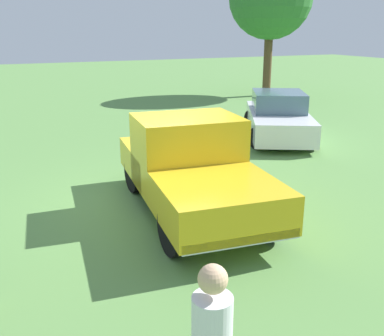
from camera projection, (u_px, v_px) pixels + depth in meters
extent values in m
plane|color=#5B8C47|center=(156.00, 202.00, 9.15)|extent=(80.00, 80.00, 0.00)
cylinder|color=black|center=(267.00, 217.00, 7.43)|extent=(0.81, 0.22, 0.81)
cylinder|color=black|center=(173.00, 231.00, 6.94)|extent=(0.81, 0.22, 0.81)
cylinder|color=black|center=(205.00, 167.00, 10.13)|extent=(0.81, 0.22, 0.81)
cylinder|color=black|center=(134.00, 174.00, 9.64)|extent=(0.81, 0.22, 0.81)
cube|color=gold|center=(220.00, 202.00, 7.16)|extent=(2.07, 2.12, 0.64)
cube|color=gold|center=(187.00, 153.00, 8.57)|extent=(1.70, 2.08, 1.40)
cube|color=slate|center=(187.00, 130.00, 8.44)|extent=(1.46, 1.90, 0.48)
cube|color=gold|center=(174.00, 160.00, 9.54)|extent=(2.44, 2.16, 0.60)
cube|color=silver|center=(242.00, 240.00, 6.45)|extent=(0.32, 1.85, 0.16)
cylinder|color=black|center=(310.00, 139.00, 12.98)|extent=(0.64, 0.20, 0.64)
cylinder|color=black|center=(257.00, 138.00, 13.07)|extent=(0.64, 0.20, 0.64)
cylinder|color=black|center=(295.00, 120.00, 15.68)|extent=(0.64, 0.20, 0.64)
cylinder|color=black|center=(251.00, 119.00, 15.77)|extent=(0.64, 0.20, 0.64)
cube|color=white|center=(278.00, 122.00, 14.31)|extent=(4.62, 3.60, 0.68)
cube|color=slate|center=(279.00, 101.00, 14.32)|extent=(2.41, 2.28, 0.60)
cylinder|color=silver|center=(212.00, 333.00, 3.44)|extent=(0.33, 0.33, 0.64)
sphere|color=#D8AD84|center=(213.00, 279.00, 3.30)|extent=(0.23, 0.23, 0.23)
cylinder|color=brown|center=(268.00, 60.00, 23.06)|extent=(0.42, 0.42, 3.64)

